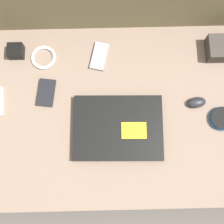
{
  "coord_description": "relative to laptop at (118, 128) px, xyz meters",
  "views": [
    {
      "loc": [
        -0.01,
        -0.25,
        1.27
      ],
      "look_at": [
        0.0,
        0.0,
        0.15
      ],
      "focal_mm": 50.0,
      "sensor_mm": 36.0,
      "label": 1
    }
  ],
  "objects": [
    {
      "name": "phone_black",
      "position": [
        -0.27,
        0.14,
        -0.01
      ],
      "size": [
        0.07,
        0.11,
        0.01
      ],
      "rotation": [
        0.0,
        0.0,
        -0.12
      ],
      "color": "black",
      "rests_on": "couch_seat"
    },
    {
      "name": "phone_small",
      "position": [
        -0.07,
        0.29,
        -0.01
      ],
      "size": [
        0.08,
        0.12,
        0.01
      ],
      "rotation": [
        0.0,
        0.0,
        -0.24
      ],
      "color": "#99999E",
      "rests_on": "couch_seat"
    },
    {
      "name": "cable_coil",
      "position": [
        -0.28,
        0.29,
        -0.01
      ],
      "size": [
        0.1,
        0.1,
        0.01
      ],
      "color": "white",
      "rests_on": "couch_seat"
    },
    {
      "name": "charger_brick",
      "position": [
        -0.39,
        0.31,
        0.01
      ],
      "size": [
        0.06,
        0.05,
        0.05
      ],
      "color": "black",
      "rests_on": "couch_seat"
    },
    {
      "name": "couch_seat",
      "position": [
        -0.02,
        0.06,
        -0.08
      ],
      "size": [
        1.13,
        0.7,
        0.13
      ],
      "color": "#7A6656",
      "rests_on": "ground_plane"
    },
    {
      "name": "camera_pouch",
      "position": [
        0.41,
        0.3,
        0.02
      ],
      "size": [
        0.13,
        0.1,
        0.06
      ],
      "color": "#38332D",
      "rests_on": "couch_seat"
    },
    {
      "name": "laptop",
      "position": [
        0.0,
        0.0,
        0.0
      ],
      "size": [
        0.33,
        0.25,
        0.03
      ],
      "rotation": [
        0.0,
        0.0,
        -0.02
      ],
      "color": "black",
      "rests_on": "couch_seat"
    },
    {
      "name": "computer_mouse",
      "position": [
        0.3,
        0.09,
        -0.0
      ],
      "size": [
        0.07,
        0.05,
        0.03
      ],
      "rotation": [
        0.0,
        0.0,
        0.13
      ],
      "color": "black",
      "rests_on": "couch_seat"
    },
    {
      "name": "speaker_puck",
      "position": [
        0.39,
        0.03,
        -0.0
      ],
      "size": [
        0.09,
        0.09,
        0.02
      ],
      "color": "#1E569E",
      "rests_on": "couch_seat"
    },
    {
      "name": "ground_plane",
      "position": [
        -0.02,
        0.06,
        -0.15
      ],
      "size": [
        8.0,
        8.0,
        0.0
      ],
      "primitive_type": "plane",
      "color": "#4C4742"
    }
  ]
}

